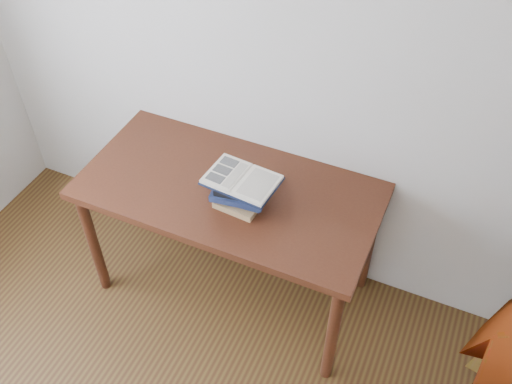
% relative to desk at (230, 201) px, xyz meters
% --- Properties ---
extents(desk, '(1.50, 0.75, 0.80)m').
position_rel_desk_xyz_m(desk, '(0.00, 0.00, 0.00)').
color(desk, '#431F10').
rests_on(desk, ground).
extents(book_stack, '(0.28, 0.22, 0.15)m').
position_rel_desk_xyz_m(book_stack, '(0.10, -0.07, 0.17)').
color(book_stack, '#A38454').
rests_on(book_stack, desk).
extents(open_book, '(0.35, 0.26, 0.03)m').
position_rel_desk_xyz_m(open_book, '(0.11, -0.08, 0.26)').
color(open_book, black).
rests_on(open_book, book_stack).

